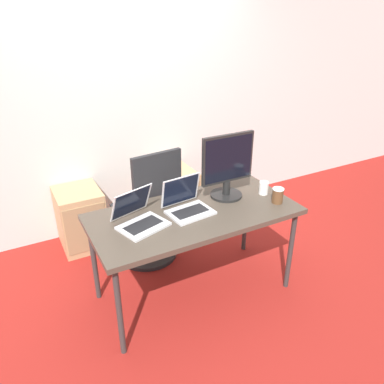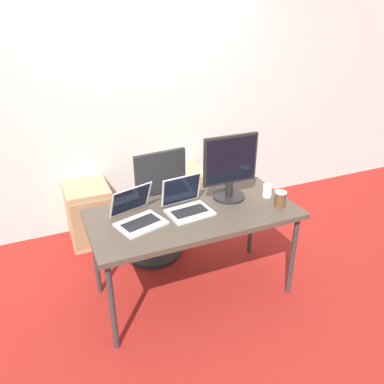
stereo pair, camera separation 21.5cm
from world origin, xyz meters
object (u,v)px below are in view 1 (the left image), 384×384
object	(u,v)px
cabinet_left	(81,218)
cabinet_right	(174,196)
laptop_left	(139,218)
coffee_cup_white	(264,188)
monitor	(227,167)
coffee_cup_brown	(278,195)
laptop_right	(187,205)
office_chair	(149,218)

from	to	relation	value
cabinet_left	cabinet_right	bearing A→B (deg)	0.00
laptop_left	coffee_cup_white	distance (m)	1.07
monitor	coffee_cup_brown	world-z (taller)	monitor
cabinet_right	laptop_left	xyz separation A→B (m)	(-0.80, -1.11, 0.52)
cabinet_right	laptop_right	size ratio (longest dim) A/B	1.71
coffee_cup_brown	laptop_right	bearing A→B (deg)	162.74
office_chair	cabinet_right	world-z (taller)	office_chair
monitor	coffee_cup_white	bearing A→B (deg)	-21.33
coffee_cup_brown	coffee_cup_white	bearing A→B (deg)	90.07
cabinet_left	coffee_cup_white	size ratio (longest dim) A/B	5.64
office_chair	laptop_left	distance (m)	0.75
coffee_cup_white	laptop_right	bearing A→B (deg)	176.38
cabinet_right	coffee_cup_brown	world-z (taller)	coffee_cup_brown
coffee_cup_white	coffee_cup_brown	world-z (taller)	coffee_cup_brown
cabinet_right	coffee_cup_white	distance (m)	1.29
office_chair	cabinet_right	xyz separation A→B (m)	(0.51, 0.53, -0.13)
cabinet_left	coffee_cup_white	world-z (taller)	coffee_cup_white
cabinet_right	monitor	bearing A→B (deg)	-91.07
laptop_right	coffee_cup_white	distance (m)	0.69
laptop_left	coffee_cup_white	world-z (taller)	laptop_left
laptop_left	monitor	bearing A→B (deg)	5.89
office_chair	laptop_right	size ratio (longest dim) A/B	3.22
coffee_cup_white	monitor	bearing A→B (deg)	158.67
cabinet_left	laptop_left	world-z (taller)	laptop_left
office_chair	monitor	size ratio (longest dim) A/B	2.14
cabinet_left	monitor	bearing A→B (deg)	-46.04
monitor	coffee_cup_white	distance (m)	0.37
office_chair	cabinet_right	distance (m)	0.75
laptop_right	coffee_cup_brown	distance (m)	0.72
office_chair	coffee_cup_white	bearing A→B (deg)	-38.18
monitor	office_chair	bearing A→B (deg)	134.35
cabinet_left	coffee_cup_brown	size ratio (longest dim) A/B	4.88
office_chair	laptop_left	world-z (taller)	office_chair
cabinet_right	laptop_right	xyz separation A→B (m)	(-0.41, -1.10, 0.52)
cabinet_left	laptop_left	xyz separation A→B (m)	(0.21, -1.11, 0.52)
laptop_left	monitor	world-z (taller)	monitor
laptop_left	laptop_right	size ratio (longest dim) A/B	1.18
laptop_right	monitor	size ratio (longest dim) A/B	0.66
office_chair	laptop_right	bearing A→B (deg)	-80.75
cabinet_left	monitor	world-z (taller)	monitor
cabinet_right	coffee_cup_white	size ratio (longest dim) A/B	5.64
laptop_right	coffee_cup_white	world-z (taller)	laptop_right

